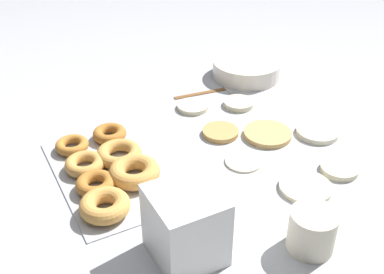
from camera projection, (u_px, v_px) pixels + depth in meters
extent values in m
plane|color=#B2B5BA|center=(223.00, 143.00, 1.18)|extent=(3.00, 3.00, 0.00)
cylinder|color=tan|center=(268.00, 134.00, 1.21)|extent=(0.12, 0.12, 0.01)
cylinder|color=beige|center=(339.00, 169.00, 1.08)|extent=(0.09, 0.09, 0.01)
cylinder|color=silver|center=(317.00, 132.00, 1.21)|extent=(0.11, 0.11, 0.01)
cylinder|color=beige|center=(305.00, 187.00, 1.03)|extent=(0.11, 0.11, 0.01)
cylinder|color=beige|center=(193.00, 106.00, 1.32)|extent=(0.09, 0.09, 0.01)
cylinder|color=beige|center=(245.00, 160.00, 1.11)|extent=(0.09, 0.09, 0.01)
cylinder|color=beige|center=(239.00, 103.00, 1.34)|extent=(0.08, 0.08, 0.01)
cylinder|color=tan|center=(220.00, 132.00, 1.21)|extent=(0.09, 0.09, 0.01)
cube|color=#ADAFB5|center=(108.00, 174.00, 1.07)|extent=(0.37, 0.21, 0.01)
torus|color=#B7752D|center=(72.00, 145.00, 1.14)|extent=(0.08, 0.08, 0.02)
torus|color=#D19347|center=(85.00, 164.00, 1.08)|extent=(0.09, 0.09, 0.03)
torus|color=#AD6B28|center=(96.00, 184.00, 1.02)|extent=(0.09, 0.09, 0.03)
torus|color=#D19347|center=(105.00, 205.00, 0.95)|extent=(0.10, 0.10, 0.03)
torus|color=#AD6B28|center=(110.00, 134.00, 1.18)|extent=(0.08, 0.08, 0.03)
torus|color=#D19347|center=(119.00, 154.00, 1.11)|extent=(0.10, 0.10, 0.03)
torus|color=#D19347|center=(134.00, 172.00, 1.04)|extent=(0.11, 0.11, 0.04)
cylinder|color=silver|center=(247.00, 69.00, 1.48)|extent=(0.21, 0.21, 0.05)
cube|color=white|center=(186.00, 248.00, 0.87)|extent=(0.13, 0.12, 0.03)
cube|color=white|center=(186.00, 237.00, 0.85)|extent=(0.13, 0.12, 0.03)
cube|color=white|center=(186.00, 226.00, 0.84)|extent=(0.13, 0.12, 0.03)
cube|color=white|center=(186.00, 214.00, 0.82)|extent=(0.13, 0.12, 0.03)
cube|color=white|center=(185.00, 201.00, 0.81)|extent=(0.13, 0.12, 0.03)
cylinder|color=beige|center=(312.00, 231.00, 0.87)|extent=(0.09, 0.09, 0.08)
cube|color=brown|center=(200.00, 93.00, 1.40)|extent=(0.03, 0.16, 0.01)
cube|color=#A8A8AD|center=(245.00, 85.00, 1.44)|extent=(0.07, 0.14, 0.01)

